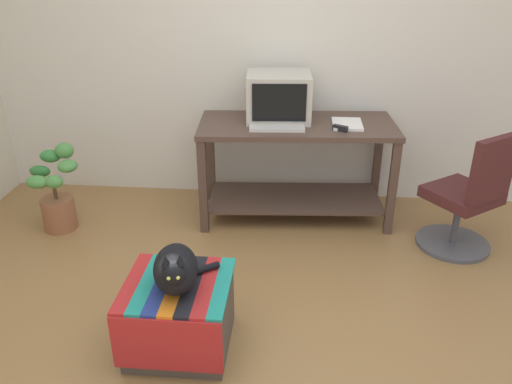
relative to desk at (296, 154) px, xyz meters
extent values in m
plane|color=olive|center=(-0.19, -1.60, -0.53)|extent=(14.00, 14.00, 0.00)
cube|color=silver|center=(-0.19, 0.45, 0.77)|extent=(8.00, 0.10, 2.60)
cube|color=#4C382D|center=(-0.68, -0.33, -0.16)|extent=(0.06, 0.06, 0.74)
cube|color=#4C382D|center=(0.71, -0.24, -0.16)|extent=(0.06, 0.06, 0.74)
cube|color=#4C382D|center=(0.68, 0.33, -0.16)|extent=(0.06, 0.06, 0.74)
cube|color=#4C382D|center=(-0.71, 0.24, -0.16)|extent=(0.06, 0.06, 0.74)
cube|color=#4C382D|center=(0.00, 0.00, -0.38)|extent=(1.39, 0.64, 0.02)
cube|color=#4C382D|center=(0.00, 0.00, 0.23)|extent=(1.51, 0.74, 0.04)
cube|color=#BCB7A8|center=(-0.15, 0.09, 0.26)|extent=(0.35, 0.30, 0.02)
cube|color=#BCB7A8|center=(-0.15, 0.09, 0.42)|extent=(0.50, 0.43, 0.35)
cube|color=black|center=(-0.13, -0.11, 0.43)|extent=(0.39, 0.04, 0.27)
cube|color=beige|center=(-0.15, -0.16, 0.26)|extent=(0.41, 0.18, 0.02)
cube|color=white|center=(0.37, -0.02, 0.26)|extent=(0.22, 0.28, 0.02)
cube|color=#4C4238|center=(-0.59, -1.57, -0.34)|extent=(0.52, 0.49, 0.39)
cube|color=#AD2323|center=(-0.59, -1.84, -0.30)|extent=(0.55, 0.01, 0.31)
cube|color=#AD2323|center=(-0.82, -1.57, -0.14)|extent=(0.08, 0.53, 0.02)
cube|color=#1E897A|center=(-0.74, -1.57, -0.14)|extent=(0.08, 0.53, 0.02)
cube|color=navy|center=(-0.67, -1.57, -0.14)|extent=(0.08, 0.53, 0.02)
cube|color=orange|center=(-0.59, -1.57, -0.14)|extent=(0.08, 0.53, 0.02)
cube|color=black|center=(-0.51, -1.57, -0.14)|extent=(0.08, 0.53, 0.02)
cube|color=#AD2323|center=(-0.43, -1.57, -0.14)|extent=(0.08, 0.53, 0.02)
cube|color=#1E897A|center=(-0.35, -1.57, -0.14)|extent=(0.08, 0.53, 0.02)
ellipsoid|color=black|center=(-0.58, -1.60, -0.02)|extent=(0.29, 0.38, 0.22)
sphere|color=black|center=(-0.55, -1.72, 0.04)|extent=(0.12, 0.12, 0.12)
cylinder|color=black|center=(-0.50, -1.49, -0.11)|extent=(0.24, 0.19, 0.04)
cone|color=black|center=(-0.59, -1.73, 0.12)|extent=(0.05, 0.05, 0.06)
cone|color=black|center=(-0.52, -1.72, 0.12)|extent=(0.05, 0.05, 0.06)
sphere|color=#C6D151|center=(-0.57, -1.78, 0.05)|extent=(0.02, 0.02, 0.02)
sphere|color=#C6D151|center=(-0.52, -1.77, 0.05)|extent=(0.02, 0.02, 0.02)
cylinder|color=brown|center=(-1.80, -0.38, -0.41)|extent=(0.25, 0.25, 0.25)
cylinder|color=brown|center=(-1.80, -0.38, -0.21)|extent=(0.03, 0.03, 0.14)
ellipsoid|color=#4C8E42|center=(-1.67, -0.37, -0.01)|extent=(0.14, 0.15, 0.09)
ellipsoid|color=#4C8E42|center=(-1.73, -0.27, 0.07)|extent=(0.14, 0.12, 0.12)
ellipsoid|color=#38843D|center=(-1.85, -0.27, 0.02)|extent=(0.16, 0.11, 0.10)
ellipsoid|color=#2D7033|center=(-1.90, -0.36, -0.07)|extent=(0.16, 0.08, 0.09)
ellipsoid|color=#4C8E42|center=(-1.86, -0.50, -0.09)|extent=(0.17, 0.12, 0.09)
ellipsoid|color=#4C8E42|center=(-1.74, -0.48, -0.09)|extent=(0.14, 0.10, 0.10)
cylinder|color=#4C4C51|center=(1.17, -0.38, -0.52)|extent=(0.52, 0.52, 0.03)
cylinder|color=#4C4C51|center=(1.17, -0.38, -0.33)|extent=(0.05, 0.05, 0.34)
cube|color=#471E1E|center=(1.17, -0.38, -0.12)|extent=(0.59, 0.59, 0.08)
cube|color=#471E1E|center=(1.28, -0.53, 0.14)|extent=(0.34, 0.27, 0.44)
cube|color=black|center=(0.31, -0.15, 0.27)|extent=(0.11, 0.09, 0.04)
camera|label=1|loc=(0.01, -3.71, 1.44)|focal=35.96mm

